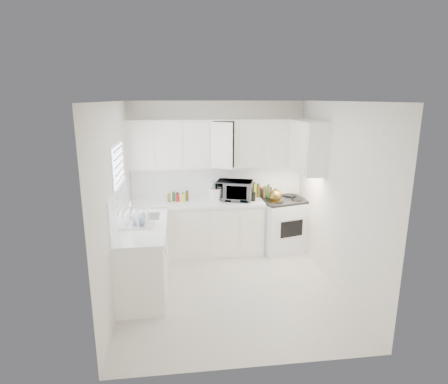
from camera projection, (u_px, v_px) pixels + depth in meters
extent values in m
plane|color=silver|center=(230.00, 289.00, 5.28)|extent=(3.20, 3.20, 0.00)
plane|color=white|center=(231.00, 101.00, 4.64)|extent=(3.20, 3.20, 0.00)
plane|color=white|center=(218.00, 177.00, 6.50)|extent=(3.00, 0.00, 3.00)
plane|color=white|center=(255.00, 247.00, 3.42)|extent=(3.00, 0.00, 3.00)
plane|color=white|center=(116.00, 205.00, 4.78)|extent=(0.00, 3.20, 3.20)
plane|color=white|center=(337.00, 197.00, 5.14)|extent=(0.00, 3.20, 3.20)
cube|color=white|center=(197.00, 203.00, 6.25)|extent=(2.24, 0.64, 0.05)
cube|color=white|center=(143.00, 226.00, 5.10)|extent=(0.64, 1.62, 0.05)
cube|color=white|center=(218.00, 181.00, 6.51)|extent=(2.98, 0.02, 0.55)
cube|color=white|center=(119.00, 206.00, 4.99)|extent=(0.02, 1.60, 0.55)
imported|color=gray|center=(235.00, 188.00, 6.30)|extent=(0.66, 0.49, 0.40)
cylinder|color=white|center=(212.00, 190.00, 6.46)|extent=(0.12, 0.12, 0.27)
cylinder|color=olive|center=(169.00, 197.00, 6.30)|extent=(0.06, 0.06, 0.13)
cylinder|color=#226729|center=(174.00, 198.00, 6.22)|extent=(0.06, 0.06, 0.13)
cylinder|color=red|center=(178.00, 196.00, 6.31)|extent=(0.06, 0.06, 0.13)
cylinder|color=#DAF339|center=(183.00, 198.00, 6.24)|extent=(0.06, 0.06, 0.13)
cylinder|color=brown|center=(187.00, 196.00, 6.33)|extent=(0.06, 0.06, 0.13)
cylinder|color=red|center=(251.00, 192.00, 6.50)|extent=(0.06, 0.06, 0.19)
cylinder|color=#DAF339|center=(255.00, 192.00, 6.45)|extent=(0.06, 0.06, 0.19)
cylinder|color=brown|center=(257.00, 192.00, 6.51)|extent=(0.06, 0.06, 0.19)
cylinder|color=black|center=(261.00, 192.00, 6.46)|extent=(0.06, 0.06, 0.19)
cylinder|color=olive|center=(264.00, 191.00, 6.53)|extent=(0.06, 0.06, 0.19)
cylinder|color=#226729|center=(267.00, 192.00, 6.47)|extent=(0.06, 0.06, 0.19)
cylinder|color=red|center=(270.00, 191.00, 6.54)|extent=(0.06, 0.06, 0.19)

